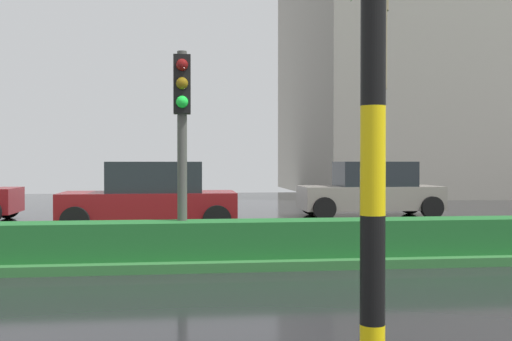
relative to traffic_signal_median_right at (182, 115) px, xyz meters
name	(u,v)px	position (x,y,z in m)	size (l,w,h in m)	color
traffic_signal_median_right	(182,115)	(0.00, 0.00, 0.00)	(0.28, 0.43, 3.39)	#4C4C47
car_in_traffic_second	(151,197)	(-0.78, 5.30, -1.66)	(4.30, 2.02, 1.72)	maroon
car_in_traffic_third	(371,190)	(5.84, 8.22, -1.66)	(4.30, 2.02, 1.72)	gray
building_far_right	(421,71)	(13.52, 23.11, 4.40)	(14.08, 15.30, 13.78)	gray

